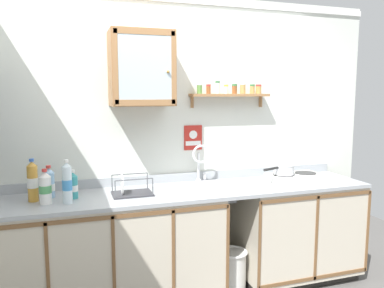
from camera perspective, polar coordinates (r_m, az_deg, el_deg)
The scene contains 18 objects.
back_wall at distance 3.42m, azimuth -1.85°, elevation 0.44°, with size 3.76×0.07×2.55m.
lower_cabinet_run at distance 3.20m, azimuth -12.26°, elevation -15.78°, with size 1.79×0.62×0.89m.
lower_cabinet_run_right at distance 3.75m, azimuth 15.23°, elevation -12.35°, with size 1.10×0.62×0.89m.
countertop at distance 3.18m, azimuth -0.14°, elevation -7.07°, with size 3.12×0.64×0.03m, color #9EA3A8.
backsplash at distance 3.44m, azimuth -1.67°, elevation -5.01°, with size 3.12×0.02×0.08m, color #9EA3A8.
sink at distance 3.25m, azimuth 1.68°, elevation -6.61°, with size 0.53×0.46×0.45m.
hot_plate_stove at distance 3.58m, azimuth 15.31°, elevation -4.91°, with size 0.48×0.31×0.07m.
saucepan at distance 3.51m, azimuth 13.54°, elevation -3.66°, with size 0.35×0.20×0.09m.
bottle_opaque_white_0 at distance 2.94m, azimuth -21.10°, elevation -6.16°, with size 0.09×0.09×0.26m.
bottle_water_blue_1 at distance 3.11m, azimuth -20.60°, elevation -5.56°, with size 0.08×0.08×0.25m.
bottle_juice_amber_2 at distance 3.04m, azimuth -22.75°, elevation -5.21°, with size 0.08×0.08×0.32m.
bottle_detergent_teal_3 at distance 3.03m, azimuth -17.37°, elevation -5.99°, with size 0.07×0.07×0.22m.
bottle_water_clear_4 at distance 2.89m, azimuth -18.19°, elevation -5.61°, with size 0.07×0.07×0.32m.
dish_rack at distance 3.05m, azimuth -9.21°, elevation -6.99°, with size 0.31×0.23×0.17m.
wall_cabinet at distance 3.13m, azimuth -7.58°, elevation 11.11°, with size 0.50×0.35×0.59m.
spice_shelf at distance 3.46m, azimuth 5.81°, elevation 7.59°, with size 0.74×0.14×0.23m.
warning_sign at distance 3.42m, azimuth 0.16°, elevation 0.93°, with size 0.17×0.01×0.22m.
trash_bin at distance 3.46m, azimuth 6.06°, elevation -18.38°, with size 0.26×0.26×0.38m.
Camera 1 is at (-0.95, -2.58, 1.70)m, focal length 35.63 mm.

